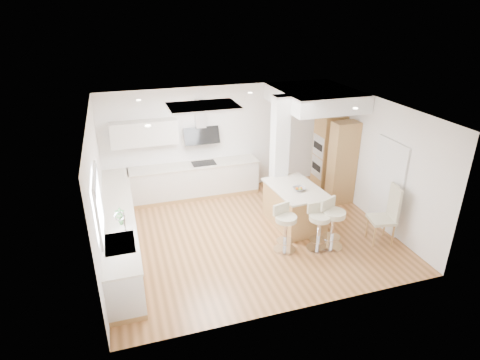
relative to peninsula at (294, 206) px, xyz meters
name	(u,v)px	position (x,y,z in m)	size (l,w,h in m)	color
ground	(249,234)	(-1.12, -0.12, -0.46)	(6.00, 6.00, 0.00)	#AF7341
ceiling	(249,234)	(-1.12, -0.12, -0.46)	(6.00, 5.00, 0.02)	white
wall_back	(219,139)	(-1.12, 2.38, 0.94)	(6.00, 0.04, 2.80)	white
wall_left	(98,195)	(-4.12, -0.12, 0.94)	(0.04, 5.00, 2.80)	white
wall_right	(375,160)	(1.88, -0.12, 0.94)	(0.04, 5.00, 2.80)	white
skylight	(204,107)	(-1.91, 0.48, 2.31)	(4.10, 2.10, 0.06)	white
window_left	(98,202)	(-4.07, -1.02, 1.23)	(0.06, 1.28, 1.07)	white
doorway_right	(387,187)	(1.86, -0.72, 0.54)	(0.05, 1.00, 2.10)	#4B433B
counter_left	(120,230)	(-3.82, 0.11, -0.01)	(0.63, 4.50, 1.35)	tan
counter_back	(188,172)	(-2.03, 2.10, 0.23)	(3.62, 0.63, 2.50)	tan
pillar	(279,155)	(-0.07, 0.83, 0.94)	(0.35, 0.35, 2.80)	white
soffit	(315,97)	(0.98, 1.28, 2.14)	(1.78, 2.20, 0.40)	white
oven_column	(333,158)	(1.56, 1.11, 0.58)	(0.63, 1.21, 2.10)	tan
peninsula	(294,206)	(0.00, 0.00, 0.00)	(1.12, 1.59, 0.99)	tan
bar_stool_a	(285,226)	(-0.63, -0.92, 0.10)	(0.56, 0.56, 1.01)	silver
bar_stool_b	(319,225)	(0.04, -1.08, 0.10)	(0.48, 0.48, 1.01)	silver
bar_stool_c	(332,221)	(0.33, -1.10, 0.14)	(0.63, 0.63, 1.07)	silver
dining_chair	(388,213)	(1.54, -1.25, 0.22)	(0.59, 0.59, 1.28)	beige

